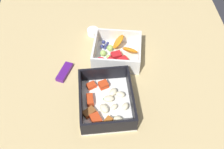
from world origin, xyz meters
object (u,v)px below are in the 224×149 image
candy_bar (65,72)px  paper_cup_liner (93,32)px  pasta_container (106,102)px  fruit_bowl (117,52)px

candy_bar → paper_cup_liner: paper_cup_liner is taller
pasta_container → fruit_bowl: bearing=-15.7°
paper_cup_liner → pasta_container: bearing=-173.6°
pasta_container → paper_cup_liner: bearing=3.7°
candy_bar → fruit_bowl: bearing=-69.6°
paper_cup_liner → fruit_bowl: bearing=-146.4°
pasta_container → fruit_bowl: size_ratio=1.14×
candy_bar → paper_cup_liner: (16.72, -8.50, 0.34)cm
fruit_bowl → candy_bar: 16.83cm
fruit_bowl → candy_bar: size_ratio=2.28×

